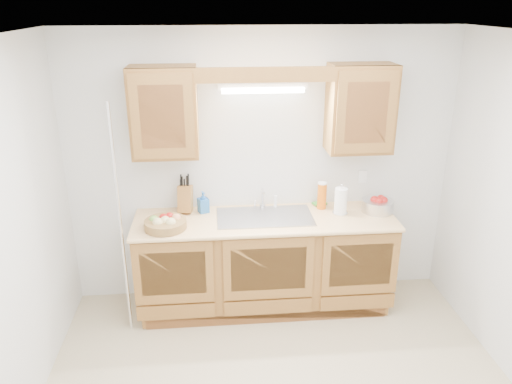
{
  "coord_description": "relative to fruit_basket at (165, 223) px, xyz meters",
  "views": [
    {
      "loc": [
        -0.44,
        -2.8,
        2.7
      ],
      "look_at": [
        -0.11,
        0.85,
        1.28
      ],
      "focal_mm": 35.0,
      "sensor_mm": 36.0,
      "label": 1
    }
  ],
  "objects": [
    {
      "name": "orange_canister",
      "position": [
        1.39,
        0.3,
        0.08
      ],
      "size": [
        0.1,
        0.1,
        0.25
      ],
      "rotation": [
        0.0,
        0.0,
        0.3
      ],
      "color": "orange",
      "rests_on": "countertop"
    },
    {
      "name": "valance",
      "position": [
        0.85,
        0.14,
        1.19
      ],
      "size": [
        2.2,
        0.05,
        0.12
      ],
      "primitive_type": "cube",
      "color": "olive",
      "rests_on": "room"
    },
    {
      "name": "countertop",
      "position": [
        0.85,
        0.13,
        -0.07
      ],
      "size": [
        2.3,
        0.63,
        0.04
      ],
      "primitive_type": "cube",
      "color": "#E2B676",
      "rests_on": "base_cabinets"
    },
    {
      "name": "soap_bottle",
      "position": [
        0.31,
        0.31,
        0.05
      ],
      "size": [
        0.12,
        0.12,
        0.2
      ],
      "primitive_type": "imported",
      "rotation": [
        0.0,
        0.0,
        0.39
      ],
      "color": "#225FAA",
      "rests_on": "countertop"
    },
    {
      "name": "fruit_basket",
      "position": [
        0.0,
        0.0,
        0.0
      ],
      "size": [
        0.46,
        0.46,
        0.11
      ],
      "rotation": [
        0.0,
        0.0,
        -0.38
      ],
      "color": "olive",
      "rests_on": "countertop"
    },
    {
      "name": "wire_shelf_pole",
      "position": [
        -0.35,
        -0.12,
        0.05
      ],
      "size": [
        0.03,
        0.03,
        2.0
      ],
      "primitive_type": "cylinder",
      "color": "silver",
      "rests_on": "ground"
    },
    {
      "name": "upper_cabinet_right",
      "position": [
        1.68,
        0.28,
        0.88
      ],
      "size": [
        0.55,
        0.33,
        0.75
      ],
      "primitive_type": "cube",
      "color": "olive",
      "rests_on": "room"
    },
    {
      "name": "paper_towel",
      "position": [
        1.54,
        0.17,
        0.07
      ],
      "size": [
        0.14,
        0.14,
        0.29
      ],
      "rotation": [
        0.0,
        0.0,
        0.11
      ],
      "color": "silver",
      "rests_on": "countertop"
    },
    {
      "name": "sink",
      "position": [
        0.85,
        0.15,
        -0.12
      ],
      "size": [
        0.84,
        0.46,
        0.36
      ],
      "color": "#9E9EA3",
      "rests_on": "countertop"
    },
    {
      "name": "base_cabinets",
      "position": [
        0.85,
        0.15,
        -0.51
      ],
      "size": [
        2.2,
        0.6,
        0.86
      ],
      "primitive_type": "cube",
      "color": "olive",
      "rests_on": "ground"
    },
    {
      "name": "apple_bowl",
      "position": [
        1.89,
        0.19,
        0.02
      ],
      "size": [
        0.31,
        0.31,
        0.15
      ],
      "rotation": [
        0.0,
        0.0,
        0.1
      ],
      "color": "silver",
      "rests_on": "countertop"
    },
    {
      "name": "fluorescent_fixture",
      "position": [
        0.85,
        0.36,
        1.05
      ],
      "size": [
        0.76,
        0.08,
        0.08
      ],
      "color": "white",
      "rests_on": "room"
    },
    {
      "name": "upper_cabinet_left",
      "position": [
        0.02,
        0.28,
        0.88
      ],
      "size": [
        0.55,
        0.33,
        0.75
      ],
      "primitive_type": "cube",
      "color": "olive",
      "rests_on": "room"
    },
    {
      "name": "room",
      "position": [
        0.85,
        -1.05,
        0.3
      ],
      "size": [
        3.52,
        3.5,
        2.5
      ],
      "color": "tan",
      "rests_on": "ground"
    },
    {
      "name": "outlet_plate",
      "position": [
        1.8,
        0.44,
        0.2
      ],
      "size": [
        0.08,
        0.01,
        0.12
      ],
      "primitive_type": "cube",
      "color": "white",
      "rests_on": "room"
    },
    {
      "name": "knife_block",
      "position": [
        0.15,
        0.35,
        0.08
      ],
      "size": [
        0.14,
        0.21,
        0.35
      ],
      "rotation": [
        0.0,
        0.0,
        -0.11
      ],
      "color": "olive",
      "rests_on": "countertop"
    },
    {
      "name": "sponge",
      "position": [
        1.39,
        0.39,
        -0.04
      ],
      "size": [
        0.14,
        0.12,
        0.03
      ],
      "rotation": [
        0.0,
        0.0,
        0.35
      ],
      "color": "#CC333F",
      "rests_on": "countertop"
    }
  ]
}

